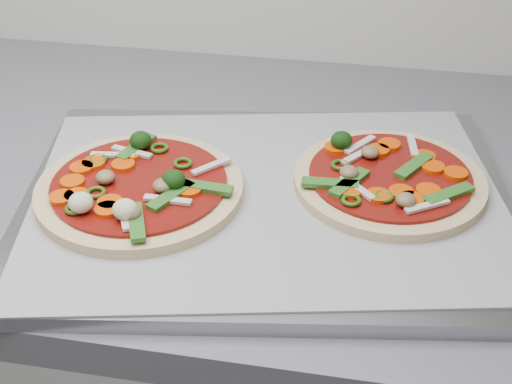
# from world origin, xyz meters

# --- Properties ---
(countertop) EXTENTS (3.60, 0.60, 0.04)m
(countertop) POSITION_xyz_m (0.00, 1.30, 0.88)
(countertop) COLOR slate
(countertop) RESTS_ON base_cabinet
(baking_tray) EXTENTS (0.55, 0.45, 0.02)m
(baking_tray) POSITION_xyz_m (0.24, 1.22, 0.91)
(baking_tray) COLOR gray
(baking_tray) RESTS_ON countertop
(parchment) EXTENTS (0.54, 0.44, 0.00)m
(parchment) POSITION_xyz_m (0.24, 1.22, 0.92)
(parchment) COLOR #A1A1A7
(parchment) RESTS_ON baking_tray
(pizza_left) EXTENTS (0.27, 0.27, 0.04)m
(pizza_left) POSITION_xyz_m (0.11, 1.19, 0.93)
(pizza_left) COLOR #D2AF80
(pizza_left) RESTS_ON parchment
(pizza_right) EXTENTS (0.26, 0.26, 0.03)m
(pizza_right) POSITION_xyz_m (0.36, 1.25, 0.93)
(pizza_right) COLOR #D2AF80
(pizza_right) RESTS_ON parchment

